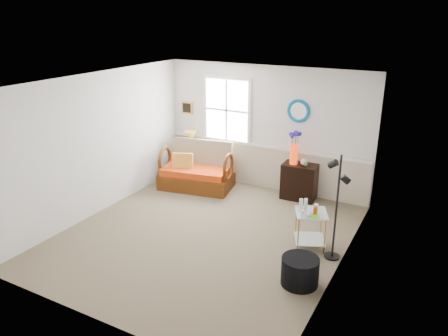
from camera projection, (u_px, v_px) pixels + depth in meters
The scene contains 19 objects.
floor at pixel (205, 235), 7.45m from camera, with size 4.50×5.00×0.01m, color #75664F.
ceiling at pixel (202, 82), 6.57m from camera, with size 4.50×5.00×0.01m, color white.
walls at pixel (204, 163), 7.01m from camera, with size 4.51×5.01×2.60m.
wainscot at pixel (264, 167), 9.35m from camera, with size 4.46×0.02×0.90m, color #BCAB93.
chair_rail at pixel (264, 146), 9.18m from camera, with size 4.46×0.04×0.06m, color white.
window at pixel (227, 110), 9.35m from camera, with size 1.14×0.06×1.44m, color white, non-canonical shape.
picture at pixel (187, 108), 9.83m from camera, with size 0.28×0.03×0.28m, color #B17629.
mirror at pixel (299, 111), 8.59m from camera, with size 0.47×0.47×0.07m, color #0072AA.
loveseat at pixel (196, 166), 9.29m from camera, with size 1.50×0.85×0.98m, color #6B330F, non-canonical shape.
throw_pillow at pixel (183, 163), 9.29m from camera, with size 0.45×0.11×0.45m, color #C95B0F, non-canonical shape.
lamp_stand at pixel (192, 164), 10.02m from camera, with size 0.33×0.33×0.59m, color black, non-canonical shape.
table_lamp at pixel (191, 142), 9.83m from camera, with size 0.27×0.27×0.49m, color #BB7C27, non-canonical shape.
potted_plant at pixel (197, 146), 9.83m from camera, with size 0.33×0.37×0.29m, color #4F7F3E.
cabinet at pixel (299, 181), 8.80m from camera, with size 0.68×0.44×0.73m, color black, non-canonical shape.
flower_vase at pixel (294, 148), 8.59m from camera, with size 0.20×0.20×0.67m, color red, non-canonical shape.
side_table at pixel (310, 230), 6.98m from camera, with size 0.48×0.48×0.62m, color #B48230, non-canonical shape.
tabletop_items at pixel (309, 207), 6.81m from camera, with size 0.35×0.35×0.21m, color silver, non-canonical shape.
floor_lamp at pixel (336, 208), 6.50m from camera, with size 0.24×0.24×1.67m, color black, non-canonical shape.
ottoman at pixel (300, 271), 6.06m from camera, with size 0.53×0.53×0.40m, color black.
Camera 1 is at (3.44, -5.66, 3.61)m, focal length 35.00 mm.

